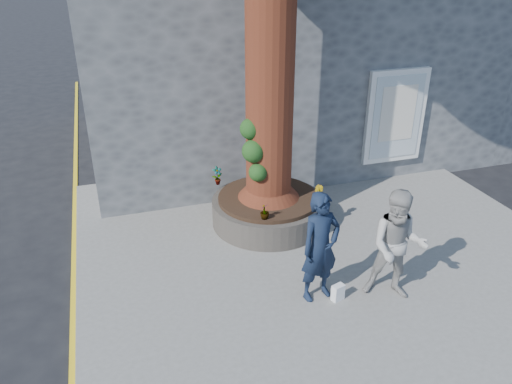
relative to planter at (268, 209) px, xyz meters
name	(u,v)px	position (x,y,z in m)	size (l,w,h in m)	color
ground	(262,291)	(-0.80, -2.00, -0.41)	(120.00, 120.00, 0.00)	black
pavement	(319,243)	(0.70, -1.00, -0.35)	(9.00, 8.00, 0.12)	slate
yellow_line	(74,290)	(-3.85, -1.00, -0.41)	(0.10, 30.00, 0.01)	yellow
stone_shop	(267,30)	(1.70, 5.20, 2.75)	(10.30, 8.30, 6.30)	#4C4F51
neighbour_shop	(500,23)	(9.70, 5.20, 2.59)	(6.00, 8.00, 6.00)	#4C4F51
planter	(268,209)	(0.00, 0.00, 0.00)	(2.30, 2.30, 0.60)	black
man	(320,247)	(-0.02, -2.53, 0.64)	(0.68, 0.45, 1.86)	#111C31
woman	(398,246)	(1.14, -2.88, 0.65)	(0.91, 0.71, 1.88)	#9F9C98
shopping_bag	(338,292)	(0.25, -2.73, -0.15)	(0.20, 0.12, 0.28)	white
plant_a	(217,176)	(-0.85, 0.85, 0.51)	(0.21, 0.14, 0.41)	gray
plant_b	(319,194)	(0.85, -0.56, 0.49)	(0.20, 0.19, 0.36)	gray
plant_c	(265,211)	(-0.37, -0.85, 0.46)	(0.17, 0.17, 0.30)	gray
plant_d	(268,171)	(0.27, 0.85, 0.47)	(0.29, 0.26, 0.32)	gray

